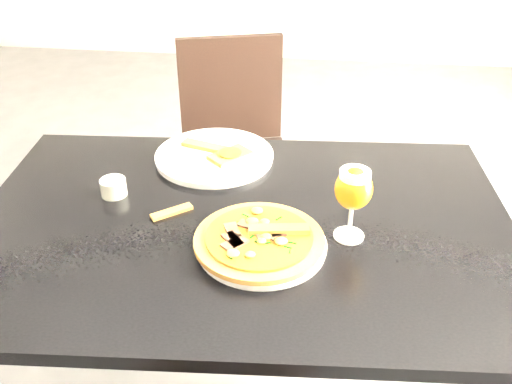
# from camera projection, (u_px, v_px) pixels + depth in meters

# --- Properties ---
(ground) EXTENTS (6.00, 6.00, 0.00)m
(ground) POSITION_uv_depth(u_px,v_px,m) (242.00, 351.00, 1.92)
(ground) COLOR #4A4A4C
(ground) RESTS_ON ground
(dining_table) EXTENTS (1.25, 0.88, 0.75)m
(dining_table) POSITION_uv_depth(u_px,v_px,m) (243.00, 253.00, 1.31)
(dining_table) COLOR black
(dining_table) RESTS_ON ground
(chair_far) EXTENTS (0.50, 0.50, 0.87)m
(chair_far) POSITION_uv_depth(u_px,v_px,m) (236.00, 150.00, 2.13)
(chair_far) COLOR black
(chair_far) RESTS_ON ground
(plate_main) EXTENTS (0.27, 0.27, 0.01)m
(plate_main) POSITION_uv_depth(u_px,v_px,m) (262.00, 245.00, 1.18)
(plate_main) COLOR white
(plate_main) RESTS_ON dining_table
(pizza) EXTENTS (0.27, 0.27, 0.03)m
(pizza) POSITION_uv_depth(u_px,v_px,m) (260.00, 239.00, 1.17)
(pizza) COLOR olive
(pizza) RESTS_ON plate_main
(plate_second) EXTENTS (0.41, 0.41, 0.02)m
(plate_second) POSITION_uv_depth(u_px,v_px,m) (214.00, 156.00, 1.50)
(plate_second) COLOR white
(plate_second) RESTS_ON dining_table
(crust_scraps) EXTENTS (0.20, 0.14, 0.02)m
(crust_scraps) POSITION_uv_depth(u_px,v_px,m) (222.00, 152.00, 1.49)
(crust_scraps) COLOR olive
(crust_scraps) RESTS_ON plate_second
(loose_crust) EXTENTS (0.09, 0.08, 0.01)m
(loose_crust) POSITION_uv_depth(u_px,v_px,m) (172.00, 212.00, 1.29)
(loose_crust) COLOR olive
(loose_crust) RESTS_ON dining_table
(sauce_cup) EXTENTS (0.06, 0.06, 0.04)m
(sauce_cup) POSITION_uv_depth(u_px,v_px,m) (113.00, 187.00, 1.35)
(sauce_cup) COLOR beige
(sauce_cup) RESTS_ON dining_table
(beer_glass) EXTENTS (0.08, 0.08, 0.16)m
(beer_glass) POSITION_uv_depth(u_px,v_px,m) (354.00, 189.00, 1.15)
(beer_glass) COLOR silver
(beer_glass) RESTS_ON dining_table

